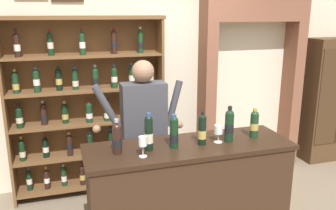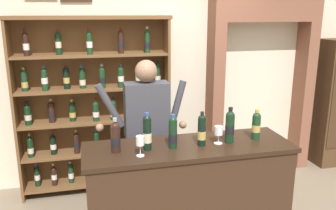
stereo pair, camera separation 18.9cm
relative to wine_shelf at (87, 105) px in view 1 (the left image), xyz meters
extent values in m
cube|color=beige|center=(0.75, 0.32, 0.42)|extent=(12.00, 0.16, 3.03)
cube|color=brown|center=(-0.87, -0.04, -0.04)|extent=(0.03, 0.30, 2.11)
cube|color=brown|center=(0.87, -0.04, -0.04)|extent=(0.03, 0.30, 2.11)
cube|color=brown|center=(0.00, 0.10, -0.04)|extent=(1.77, 0.02, 2.11)
cube|color=brown|center=(0.00, -0.04, -0.99)|extent=(1.71, 0.28, 0.02)
cylinder|color=black|center=(-0.72, -0.01, -0.87)|extent=(0.06, 0.06, 0.21)
sphere|color=black|center=(-0.72, -0.01, -0.76)|extent=(0.06, 0.06, 0.06)
cylinder|color=black|center=(-0.72, -0.01, -0.73)|extent=(0.03, 0.03, 0.08)
cylinder|color=navy|center=(-0.72, -0.01, -0.70)|extent=(0.03, 0.03, 0.03)
cylinder|color=silver|center=(-0.72, -0.01, -0.86)|extent=(0.07, 0.07, 0.07)
cylinder|color=black|center=(-0.52, -0.04, -0.88)|extent=(0.06, 0.06, 0.20)
sphere|color=black|center=(-0.52, -0.04, -0.77)|extent=(0.06, 0.06, 0.06)
cylinder|color=black|center=(-0.52, -0.04, -0.74)|extent=(0.03, 0.03, 0.08)
cylinder|color=#B79338|center=(-0.52, -0.04, -0.70)|extent=(0.03, 0.03, 0.03)
cylinder|color=silver|center=(-0.52, -0.04, -0.87)|extent=(0.07, 0.07, 0.06)
cylinder|color=#19381E|center=(-0.33, -0.02, -0.87)|extent=(0.06, 0.06, 0.21)
sphere|color=#19381E|center=(-0.33, -0.02, -0.76)|extent=(0.06, 0.06, 0.06)
cylinder|color=#19381E|center=(-0.33, -0.02, -0.73)|extent=(0.03, 0.03, 0.06)
cylinder|color=#99999E|center=(-0.33, -0.02, -0.71)|extent=(0.03, 0.03, 0.03)
cylinder|color=silver|center=(-0.33, -0.02, -0.88)|extent=(0.07, 0.07, 0.07)
cylinder|color=black|center=(-0.11, -0.06, -0.87)|extent=(0.06, 0.06, 0.20)
sphere|color=black|center=(-0.11, -0.06, -0.77)|extent=(0.06, 0.06, 0.06)
cylinder|color=black|center=(-0.11, -0.06, -0.73)|extent=(0.02, 0.02, 0.08)
cylinder|color=maroon|center=(-0.11, -0.06, -0.70)|extent=(0.03, 0.03, 0.03)
cylinder|color=tan|center=(-0.11, -0.06, -0.88)|extent=(0.07, 0.07, 0.07)
cylinder|color=#19381E|center=(0.12, -0.07, -0.87)|extent=(0.06, 0.06, 0.21)
sphere|color=#19381E|center=(0.12, -0.07, -0.76)|extent=(0.06, 0.06, 0.06)
cylinder|color=#19381E|center=(0.12, -0.07, -0.73)|extent=(0.03, 0.03, 0.07)
cylinder|color=#99999E|center=(0.12, -0.07, -0.71)|extent=(0.03, 0.03, 0.03)
cylinder|color=tan|center=(0.12, -0.07, -0.88)|extent=(0.07, 0.07, 0.07)
cylinder|color=black|center=(0.31, -0.02, -0.88)|extent=(0.06, 0.06, 0.19)
sphere|color=black|center=(0.31, -0.02, -0.78)|extent=(0.06, 0.06, 0.06)
cylinder|color=black|center=(0.31, -0.02, -0.74)|extent=(0.03, 0.03, 0.07)
cylinder|color=maroon|center=(0.31, -0.02, -0.72)|extent=(0.03, 0.03, 0.03)
cylinder|color=silver|center=(0.31, -0.02, -0.89)|extent=(0.07, 0.07, 0.06)
cylinder|color=#19381E|center=(0.55, -0.02, -0.88)|extent=(0.06, 0.06, 0.19)
sphere|color=#19381E|center=(0.55, -0.02, -0.78)|extent=(0.06, 0.06, 0.06)
cylinder|color=#19381E|center=(0.55, -0.02, -0.75)|extent=(0.03, 0.03, 0.07)
cylinder|color=#99999E|center=(0.55, -0.02, -0.72)|extent=(0.03, 0.03, 0.03)
cylinder|color=silver|center=(0.55, -0.02, -0.88)|extent=(0.07, 0.07, 0.06)
cylinder|color=#19381E|center=(0.72, -0.02, -0.87)|extent=(0.06, 0.06, 0.20)
sphere|color=#19381E|center=(0.72, -0.02, -0.77)|extent=(0.06, 0.06, 0.06)
cylinder|color=#19381E|center=(0.72, -0.02, -0.75)|extent=(0.03, 0.03, 0.06)
cylinder|color=maroon|center=(0.72, -0.02, -0.73)|extent=(0.03, 0.03, 0.03)
cylinder|color=tan|center=(0.72, -0.02, -0.90)|extent=(0.07, 0.07, 0.06)
cube|color=brown|center=(0.00, -0.04, -0.60)|extent=(1.71, 0.28, 0.02)
cylinder|color=black|center=(-0.75, -0.04, -0.48)|extent=(0.07, 0.07, 0.21)
sphere|color=black|center=(-0.75, -0.04, -0.37)|extent=(0.07, 0.07, 0.07)
cylinder|color=black|center=(-0.75, -0.04, -0.34)|extent=(0.03, 0.03, 0.08)
cylinder|color=#B79338|center=(-0.75, -0.04, -0.31)|extent=(0.03, 0.03, 0.03)
cylinder|color=beige|center=(-0.75, -0.04, -0.50)|extent=(0.07, 0.07, 0.07)
cylinder|color=black|center=(-0.50, -0.02, -0.48)|extent=(0.07, 0.07, 0.20)
sphere|color=black|center=(-0.50, -0.02, -0.38)|extent=(0.07, 0.07, 0.07)
cylinder|color=black|center=(-0.50, -0.02, -0.34)|extent=(0.03, 0.03, 0.08)
cylinder|color=maroon|center=(-0.50, -0.02, -0.31)|extent=(0.03, 0.03, 0.03)
cylinder|color=silver|center=(-0.50, -0.02, -0.49)|extent=(0.07, 0.07, 0.06)
cylinder|color=black|center=(-0.23, -0.05, -0.48)|extent=(0.07, 0.07, 0.21)
sphere|color=black|center=(-0.23, -0.05, -0.36)|extent=(0.07, 0.07, 0.07)
cylinder|color=black|center=(-0.23, -0.05, -0.33)|extent=(0.03, 0.03, 0.07)
cylinder|color=#B79338|center=(-0.23, -0.05, -0.31)|extent=(0.03, 0.03, 0.03)
cylinder|color=black|center=(-0.23, -0.05, -0.47)|extent=(0.07, 0.07, 0.07)
cylinder|color=black|center=(0.00, -0.07, -0.48)|extent=(0.07, 0.07, 0.21)
sphere|color=black|center=(0.00, -0.07, -0.37)|extent=(0.07, 0.07, 0.07)
cylinder|color=black|center=(0.00, -0.07, -0.34)|extent=(0.03, 0.03, 0.07)
cylinder|color=navy|center=(0.00, -0.07, -0.31)|extent=(0.04, 0.04, 0.03)
cylinder|color=tan|center=(0.00, -0.07, -0.50)|extent=(0.07, 0.07, 0.07)
cylinder|color=black|center=(0.25, -0.04, -0.48)|extent=(0.07, 0.07, 0.22)
sphere|color=black|center=(0.25, -0.04, -0.36)|extent=(0.07, 0.07, 0.07)
cylinder|color=black|center=(0.25, -0.04, -0.33)|extent=(0.03, 0.03, 0.07)
cylinder|color=navy|center=(0.25, -0.04, -0.31)|extent=(0.03, 0.03, 0.03)
cylinder|color=black|center=(0.25, -0.04, -0.47)|extent=(0.07, 0.07, 0.07)
cylinder|color=#19381E|center=(0.47, -0.03, -0.48)|extent=(0.07, 0.07, 0.21)
sphere|color=#19381E|center=(0.47, -0.03, -0.37)|extent=(0.07, 0.07, 0.07)
cylinder|color=#19381E|center=(0.47, -0.03, -0.34)|extent=(0.03, 0.03, 0.08)
cylinder|color=black|center=(0.47, -0.03, -0.30)|extent=(0.03, 0.03, 0.03)
cylinder|color=tan|center=(0.47, -0.03, -0.50)|extent=(0.07, 0.07, 0.07)
cylinder|color=black|center=(0.74, -0.01, -0.48)|extent=(0.07, 0.07, 0.21)
sphere|color=black|center=(0.74, -0.01, -0.37)|extent=(0.07, 0.07, 0.07)
cylinder|color=black|center=(0.74, -0.01, -0.34)|extent=(0.03, 0.03, 0.06)
cylinder|color=#99999E|center=(0.74, -0.01, -0.32)|extent=(0.03, 0.03, 0.03)
cylinder|color=beige|center=(0.74, -0.01, -0.50)|extent=(0.07, 0.07, 0.07)
cube|color=brown|center=(0.00, -0.04, -0.20)|extent=(1.71, 0.28, 0.02)
cylinder|color=black|center=(-0.75, -0.04, -0.10)|extent=(0.07, 0.07, 0.19)
sphere|color=black|center=(-0.75, -0.04, 0.01)|extent=(0.07, 0.07, 0.07)
cylinder|color=black|center=(-0.75, -0.04, 0.04)|extent=(0.03, 0.03, 0.08)
cylinder|color=black|center=(-0.75, -0.04, 0.07)|extent=(0.04, 0.04, 0.03)
cylinder|color=beige|center=(-0.75, -0.04, -0.10)|extent=(0.08, 0.08, 0.06)
cylinder|color=black|center=(-0.49, 0.00, -0.09)|extent=(0.07, 0.07, 0.20)
sphere|color=black|center=(-0.49, 0.00, 0.02)|extent=(0.07, 0.07, 0.07)
cylinder|color=black|center=(-0.49, 0.00, 0.05)|extent=(0.03, 0.03, 0.08)
cylinder|color=#99999E|center=(-0.49, 0.00, 0.08)|extent=(0.03, 0.03, 0.03)
cylinder|color=black|center=(-0.49, 0.00, -0.11)|extent=(0.08, 0.08, 0.07)
cylinder|color=black|center=(-0.26, 0.00, -0.10)|extent=(0.07, 0.07, 0.19)
sphere|color=black|center=(-0.26, 0.00, 0.00)|extent=(0.07, 0.07, 0.07)
cylinder|color=black|center=(-0.26, 0.00, 0.03)|extent=(0.03, 0.03, 0.07)
cylinder|color=#B79338|center=(-0.26, 0.00, 0.05)|extent=(0.04, 0.04, 0.03)
cylinder|color=tan|center=(-0.26, 0.00, -0.12)|extent=(0.08, 0.08, 0.06)
cylinder|color=#19381E|center=(0.01, -0.06, -0.10)|extent=(0.07, 0.07, 0.19)
sphere|color=#19381E|center=(0.01, -0.06, 0.01)|extent=(0.07, 0.07, 0.07)
cylinder|color=#19381E|center=(0.01, -0.06, 0.04)|extent=(0.03, 0.03, 0.08)
cylinder|color=maroon|center=(0.01, -0.06, 0.07)|extent=(0.04, 0.04, 0.03)
cylinder|color=silver|center=(0.01, -0.06, -0.11)|extent=(0.08, 0.08, 0.06)
cylinder|color=#19381E|center=(0.22, -0.07, -0.10)|extent=(0.07, 0.07, 0.19)
sphere|color=#19381E|center=(0.22, -0.07, 0.01)|extent=(0.07, 0.07, 0.07)
cylinder|color=#19381E|center=(0.22, -0.07, 0.04)|extent=(0.03, 0.03, 0.07)
cylinder|color=black|center=(0.22, -0.07, 0.06)|extent=(0.04, 0.04, 0.03)
cylinder|color=silver|center=(0.22, -0.07, -0.12)|extent=(0.08, 0.08, 0.06)
cylinder|color=#19381E|center=(0.51, -0.02, -0.10)|extent=(0.07, 0.07, 0.19)
sphere|color=#19381E|center=(0.51, -0.02, 0.00)|extent=(0.07, 0.07, 0.07)
cylinder|color=#19381E|center=(0.51, -0.02, 0.02)|extent=(0.03, 0.03, 0.06)
cylinder|color=#B79338|center=(0.51, -0.02, 0.04)|extent=(0.03, 0.03, 0.03)
cylinder|color=silver|center=(0.51, -0.02, -0.12)|extent=(0.08, 0.08, 0.06)
cylinder|color=#19381E|center=(0.75, -0.06, -0.09)|extent=(0.07, 0.07, 0.20)
sphere|color=#19381E|center=(0.75, -0.06, 0.02)|extent=(0.07, 0.07, 0.07)
cylinder|color=#19381E|center=(0.75, -0.06, 0.04)|extent=(0.03, 0.03, 0.07)
cylinder|color=black|center=(0.75, -0.06, 0.07)|extent=(0.04, 0.04, 0.03)
cylinder|color=silver|center=(0.75, -0.06, -0.11)|extent=(0.08, 0.08, 0.06)
cube|color=brown|center=(0.00, -0.04, 0.19)|extent=(1.71, 0.28, 0.02)
cylinder|color=#19381E|center=(-0.75, -0.03, 0.30)|extent=(0.07, 0.07, 0.20)
sphere|color=#19381E|center=(-0.75, -0.03, 0.40)|extent=(0.07, 0.07, 0.07)
cylinder|color=#19381E|center=(-0.75, -0.03, 0.43)|extent=(0.03, 0.03, 0.06)
cylinder|color=#B79338|center=(-0.75, -0.03, 0.45)|extent=(0.03, 0.03, 0.03)
cylinder|color=tan|center=(-0.75, -0.03, 0.27)|extent=(0.07, 0.07, 0.06)
cylinder|color=#19381E|center=(-0.53, -0.05, 0.30)|extent=(0.07, 0.07, 0.21)
sphere|color=#19381E|center=(-0.53, -0.05, 0.42)|extent=(0.07, 0.07, 0.07)
cylinder|color=#19381E|center=(-0.53, -0.05, 0.44)|extent=(0.03, 0.03, 0.07)
cylinder|color=navy|center=(-0.53, -0.05, 0.47)|extent=(0.03, 0.03, 0.03)
cylinder|color=silver|center=(-0.53, -0.05, 0.31)|extent=(0.07, 0.07, 0.07)
cylinder|color=black|center=(-0.30, -0.01, 0.30)|extent=(0.07, 0.07, 0.21)
sphere|color=black|center=(-0.30, -0.01, 0.41)|extent=(0.07, 0.07, 0.07)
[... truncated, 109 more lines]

